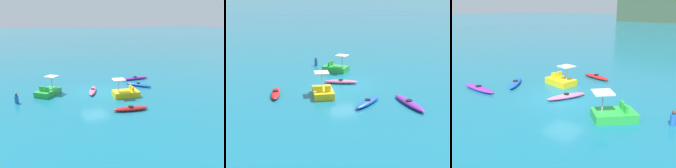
# 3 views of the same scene
# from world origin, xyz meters

# --- Properties ---
(ground_plane) EXTENTS (600.00, 600.00, 0.00)m
(ground_plane) POSITION_xyz_m (0.00, 0.00, 0.00)
(ground_plane) COLOR #19728C
(kayak_red) EXTENTS (2.89, 1.30, 0.37)m
(kayak_red) POSITION_xyz_m (-0.77, 5.91, 0.16)
(kayak_red) COLOR red
(kayak_red) RESTS_ON ground_plane
(kayak_pink) EXTENTS (1.84, 2.90, 0.37)m
(kayak_pink) POSITION_xyz_m (0.21, 0.10, 0.16)
(kayak_pink) COLOR pink
(kayak_pink) RESTS_ON ground_plane
(kayak_blue) EXTENTS (2.21, 2.88, 0.37)m
(kayak_blue) POSITION_xyz_m (-5.07, 0.17, 0.16)
(kayak_blue) COLOR blue
(kayak_blue) RESTS_ON ground_plane
(kayak_purple) EXTENTS (3.60, 0.81, 0.37)m
(kayak_purple) POSITION_xyz_m (-6.24, -2.49, 0.16)
(kayak_purple) COLOR purple
(kayak_purple) RESTS_ON ground_plane
(pedal_boat_yellow) EXTENTS (2.66, 1.95, 1.68)m
(pedal_boat_yellow) POSITION_xyz_m (-2.17, 2.55, 0.34)
(pedal_boat_yellow) COLOR yellow
(pedal_boat_yellow) RESTS_ON ground_plane
(pedal_boat_green) EXTENTS (2.77, 2.75, 1.68)m
(pedal_boat_green) POSITION_xyz_m (4.35, -1.01, 0.34)
(pedal_boat_green) COLOR green
(pedal_boat_green) RESTS_ON ground_plane
(person_near_shore) EXTENTS (0.37, 0.37, 0.88)m
(person_near_shore) POSITION_xyz_m (7.22, 0.20, 0.39)
(person_near_shore) COLOR blue
(person_near_shore) RESTS_ON ground_plane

